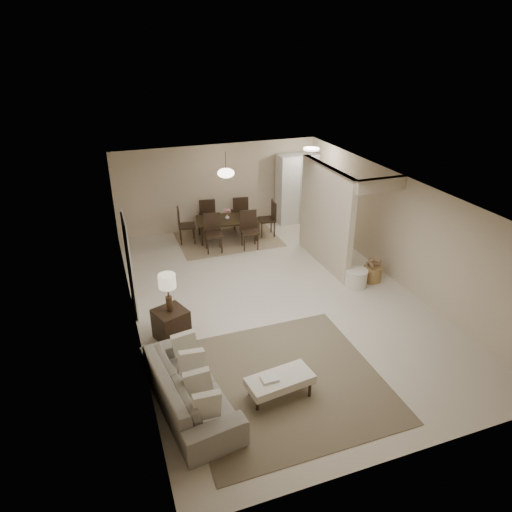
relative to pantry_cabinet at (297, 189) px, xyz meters
name	(u,v)px	position (x,y,z in m)	size (l,w,h in m)	color
floor	(275,298)	(-2.35, -4.15, -1.05)	(9.00, 9.00, 0.00)	beige
ceiling	(277,190)	(-2.35, -4.15, 1.45)	(9.00, 9.00, 0.00)	white
back_wall	(219,187)	(-2.35, 0.35, 0.20)	(6.00, 6.00, 0.00)	#C2B092
left_wall	(129,269)	(-5.35, -4.15, 0.20)	(9.00, 9.00, 0.00)	#C2B092
right_wall	(397,229)	(0.65, -4.15, 0.20)	(9.00, 9.00, 0.00)	#C2B092
partition	(325,217)	(-0.55, -2.90, 0.20)	(0.15, 2.50, 2.50)	#C2B092
doorway	(129,266)	(-5.32, -3.55, -0.03)	(0.04, 0.90, 2.04)	black
pantry_cabinet	(297,189)	(0.00, 0.00, 0.00)	(1.20, 0.55, 2.10)	silver
flush_light	(311,149)	(-0.05, -0.95, 1.41)	(0.44, 0.44, 0.05)	white
living_rug	(284,381)	(-3.21, -6.69, -1.04)	(3.20, 3.20, 0.01)	brown
sofa	(189,387)	(-4.80, -6.69, -0.71)	(0.92, 2.35, 0.69)	gray
ottoman_bench	(280,381)	(-3.41, -6.99, -0.74)	(1.12, 0.62, 0.38)	beige
side_table	(171,324)	(-4.75, -4.84, -0.74)	(0.56, 0.56, 0.61)	black
table_lamp	(167,284)	(-4.75, -4.84, 0.13)	(0.32, 0.32, 0.76)	#46321E
round_pouf	(356,278)	(-0.38, -4.25, -0.85)	(0.52, 0.52, 0.40)	beige
wicker_basket	(372,274)	(0.12, -4.15, -0.87)	(0.43, 0.43, 0.36)	olive
dining_rug	(228,238)	(-2.40, -0.62, -1.04)	(2.80, 2.10, 0.01)	#886E54
dining_table	(228,229)	(-2.40, -0.62, -0.75)	(1.69, 0.94, 0.60)	black
dining_chairs	(227,222)	(-2.40, -0.62, -0.54)	(2.77, 2.14, 1.02)	black
vase	(227,217)	(-2.40, -0.62, -0.39)	(0.13, 0.13, 0.13)	silver
yellow_mat	(323,241)	(0.09, -1.71, -1.04)	(0.86, 0.52, 0.01)	yellow
pendant_light	(226,173)	(-2.40, -0.62, 0.87)	(0.46, 0.46, 0.71)	#46321E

